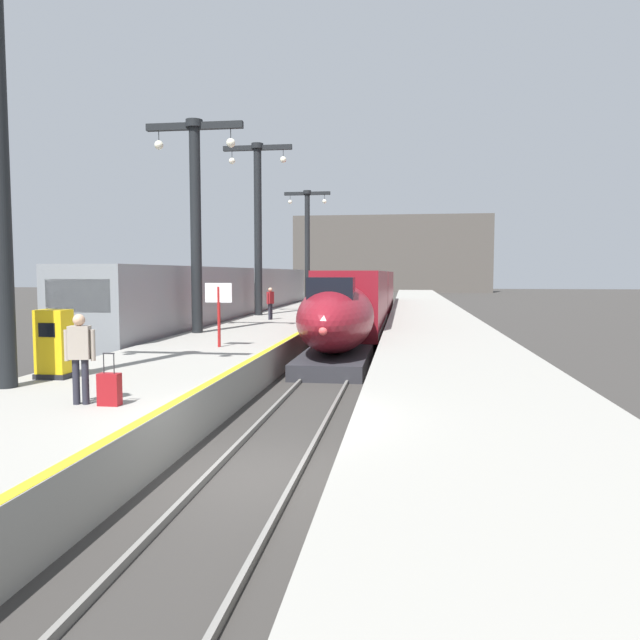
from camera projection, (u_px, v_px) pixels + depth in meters
The scene contains 19 objects.
ground_plane at pixel (255, 475), 10.54m from camera, with size 260.00×260.00×0.00m, color #33302D.
platform_left at pixel (291, 324), 35.50m from camera, with size 4.80×110.00×1.05m, color gray.
platform_right at pixel (432, 326), 34.39m from camera, with size 4.80×110.00×1.05m, color gray.
platform_left_safety_stripe at pixel (329, 315), 35.15m from camera, with size 0.20×107.80×0.01m, color yellow.
rail_main_left at pixel (351, 329), 37.80m from camera, with size 0.08×110.00×0.12m, color slate.
rail_main_right at pixel (375, 329), 37.59m from camera, with size 0.08×110.00×0.12m, color slate.
rail_secondary_left at pixel (225, 327), 38.91m from camera, with size 0.08×110.00×0.12m, color slate.
rail_secondary_right at pixel (248, 327), 38.71m from camera, with size 0.08×110.00×0.12m, color slate.
highspeed_train_main at pixel (364, 299), 37.78m from camera, with size 2.92×39.00×3.60m.
regional_train_adjacent at pixel (233, 295), 37.93m from camera, with size 2.85×36.60×3.80m.
station_column_mid at pixel (195, 205), 24.63m from camera, with size 4.00×0.68×8.57m.
station_column_far at pixel (258, 214), 35.04m from camera, with size 4.00×0.68×9.83m.
station_column_distant at pixel (307, 235), 52.75m from camera, with size 4.00×0.68×9.54m.
passenger_near_edge at pixel (80, 352), 11.30m from camera, with size 0.56×0.28×1.69m.
passenger_mid_platform at pixel (270, 301), 32.03m from camera, with size 0.34×0.54×1.69m.
rolling_suitcase at pixel (109, 389), 11.25m from camera, with size 0.40×0.22×0.98m.
ticket_machine_yellow at pixel (54, 346), 14.19m from camera, with size 0.76×0.62×1.60m.
departure_info_board at pixel (219, 302), 20.07m from camera, with size 0.90×0.10×2.12m.
terminus_back_wall at pixel (391, 254), 110.73m from camera, with size 36.00×2.00×14.00m, color #4C4742.
Camera 1 is at (2.53, -10.05, 3.49)m, focal length 34.23 mm.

